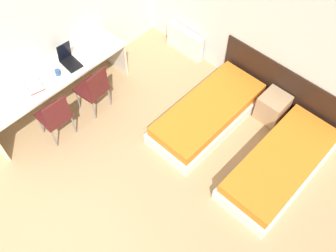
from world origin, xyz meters
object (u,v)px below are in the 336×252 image
Objects in this scene: bed_near_window at (208,114)px; chair_near_notebook at (55,115)px; nightstand at (272,107)px; bed_near_door at (280,165)px; chair_near_laptop at (94,88)px; laptop at (69,59)px.

chair_near_notebook is (-1.48, -1.76, 0.31)m from bed_near_window.
chair_near_notebook is (-2.15, -2.55, 0.27)m from nightstand.
bed_near_door is at bearing -49.27° from nightstand.
bed_near_door is at bearing 14.18° from chair_near_laptop.
bed_near_door is 1.03m from nightstand.
laptop is at bearing -145.01° from nightstand.
chair_near_notebook reaches higher than nightstand.
chair_near_laptop is (-2.82, -1.03, 0.31)m from bed_near_door.
laptop reaches higher than chair_near_laptop.
bed_near_window is 2.22× the size of chair_near_notebook.
nightstand is 2.82m from chair_near_laptop.
nightstand is at bearing 34.22° from chair_near_laptop.
bed_near_window is 1.83m from chair_near_laptop.
bed_near_window is at bearing 180.00° from bed_near_door.
laptop is (-1.96, -1.06, 0.62)m from bed_near_window.
chair_near_notebook is 0.91m from laptop.
bed_near_window is at bearing 32.50° from laptop.
chair_near_laptop is (-2.15, -1.81, 0.27)m from nightstand.
chair_near_laptop and chair_near_notebook have the same top height.
nightstand is 3.34m from chair_near_notebook.
bed_near_window is 1.34m from bed_near_door.
laptop is at bearing -151.56° from bed_near_window.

